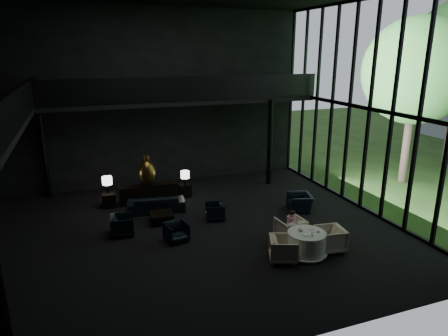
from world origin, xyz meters
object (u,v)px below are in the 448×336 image
object	(u,v)px
lounge_armchair_east	(215,211)
window_armchair	(300,201)
dining_chair_west	(284,247)
coffee_table	(162,218)
lounge_armchair_west	(122,224)
side_table_left	(109,200)
table_lamp_right	(185,175)
bronze_urn	(147,172)
lounge_armchair_south	(176,232)
sofa	(156,200)
child	(291,220)
dining_chair_north	(290,227)
dining_chair_east	(330,237)
side_table_right	(184,190)
table_lamp_left	(107,181)
console	(148,193)
dining_table	(306,245)

from	to	relation	value
lounge_armchair_east	window_armchair	distance (m)	3.48
dining_chair_west	coffee_table	bearing A→B (deg)	57.85
lounge_armchair_west	side_table_left	bearing A→B (deg)	9.84
lounge_armchair_east	table_lamp_right	bearing A→B (deg)	-158.08
lounge_armchair_east	lounge_armchair_west	bearing A→B (deg)	-75.05
bronze_urn	lounge_armchair_south	size ratio (longest dim) A/B	1.96
side_table_left	lounge_armchair_east	size ratio (longest dim) A/B	0.92
table_lamp_right	lounge_armchair_east	bearing A→B (deg)	-80.55
sofa	child	xyz separation A→B (m)	(3.72, -4.11, 0.30)
sofa	dining_chair_north	xyz separation A→B (m)	(3.72, -4.06, 0.02)
lounge_armchair_south	dining_chair_east	world-z (taller)	dining_chair_east
side_table_right	lounge_armchair_west	world-z (taller)	lounge_armchair_west
sofa	lounge_armchair_west	world-z (taller)	sofa
sofa	child	distance (m)	5.55
table_lamp_left	lounge_armchair_south	size ratio (longest dim) A/B	1.03
sofa	coffee_table	size ratio (longest dim) A/B	2.90
lounge_armchair_east	coffee_table	distance (m)	2.00
coffee_table	dining_chair_west	world-z (taller)	dining_chair_west
lounge_armchair_west	table_lamp_left	bearing A→B (deg)	9.68
side_table_right	dining_chair_north	world-z (taller)	dining_chair_north
side_table_left	child	xyz separation A→B (m)	(5.43, -5.24, 0.48)
side_table_left	side_table_right	world-z (taller)	side_table_left
side_table_left	dining_chair_east	xyz separation A→B (m)	(6.27, -6.24, 0.17)
console	dining_chair_west	world-z (taller)	dining_chair_west
coffee_table	bronze_urn	bearing A→B (deg)	92.34
lounge_armchair_south	console	bearing A→B (deg)	81.96
sofa	dining_chair_west	bearing A→B (deg)	127.24
side_table_right	child	size ratio (longest dim) A/B	0.86
lounge_armchair_west	window_armchair	xyz separation A→B (m)	(6.89, -0.15, 0.01)
window_armchair	coffee_table	distance (m)	5.47
dining_chair_west	side_table_right	bearing A→B (deg)	34.38
bronze_urn	table_lamp_right	size ratio (longest dim) A/B	2.03
coffee_table	lounge_armchair_south	bearing A→B (deg)	-84.50
console	dining_chair_east	size ratio (longest dim) A/B	2.58
lounge_armchair_south	coffee_table	bearing A→B (deg)	83.82
window_armchair	dining_table	xyz separation A→B (m)	(-1.69, -3.25, -0.07)
table_lamp_right	child	size ratio (longest dim) A/B	0.99
child	dining_chair_west	bearing A→B (deg)	51.33
side_table_left	side_table_right	xyz separation A→B (m)	(3.20, 0.13, -0.01)
sofa	window_armchair	xyz separation A→B (m)	(5.39, -1.85, -0.07)
console	bronze_urn	size ratio (longest dim) A/B	1.85
dining_table	dining_chair_west	bearing A→B (deg)	-174.63
dining_chair_north	table_lamp_right	bearing A→B (deg)	-71.05
side_table_left	window_armchair	distance (m)	7.71
lounge_armchair_east	bronze_urn	bearing A→B (deg)	-130.02
bronze_urn	side_table_right	distance (m)	1.91
bronze_urn	child	bearing A→B (deg)	-53.69
lounge_armchair_west	dining_table	world-z (taller)	lounge_armchair_west
dining_chair_north	dining_chair_east	world-z (taller)	dining_chair_north
child	window_armchair	bearing A→B (deg)	-126.60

